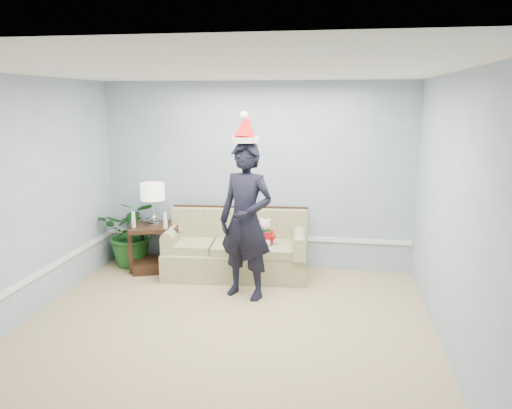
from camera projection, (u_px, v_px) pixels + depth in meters
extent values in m
cube|color=tan|center=(217.00, 345.00, 5.08)|extent=(4.50, 5.00, 0.02)
cube|color=white|center=(212.00, 69.00, 4.52)|extent=(4.50, 5.00, 0.02)
cube|color=#A1B6CE|center=(256.00, 176.00, 7.22)|extent=(4.50, 0.02, 2.70)
cube|color=#A1B6CE|center=(88.00, 332.00, 2.37)|extent=(4.50, 0.02, 2.70)
cube|color=#A1B6CE|center=(2.00, 207.00, 5.15)|extent=(0.02, 5.00, 2.70)
cube|color=#A1B6CE|center=(461.00, 224.00, 4.44)|extent=(0.02, 5.00, 2.70)
cube|color=white|center=(256.00, 237.00, 7.38)|extent=(4.48, 0.03, 0.06)
cube|color=white|center=(13.00, 289.00, 5.33)|extent=(0.03, 4.98, 0.06)
cube|color=#4C5628|center=(235.00, 262.00, 7.03)|extent=(2.02, 1.00, 0.37)
cube|color=#4C5628|center=(192.00, 245.00, 7.03)|extent=(0.63, 0.72, 0.11)
cube|color=#4C5628|center=(235.00, 247.00, 6.94)|extent=(0.63, 0.72, 0.11)
cube|color=#4C5628|center=(278.00, 249.00, 6.84)|extent=(0.63, 0.72, 0.11)
cube|color=#4C5628|center=(239.00, 226.00, 7.25)|extent=(1.97, 0.34, 0.52)
cube|color=black|center=(240.00, 208.00, 7.26)|extent=(1.96, 0.21, 0.05)
cube|color=#4C5628|center=(174.00, 239.00, 7.11)|extent=(0.24, 0.85, 0.22)
cube|color=#4C5628|center=(299.00, 245.00, 6.83)|extent=(0.24, 0.85, 0.22)
cube|color=#331B12|center=(154.00, 227.00, 7.16)|extent=(0.85, 0.78, 0.06)
cube|color=#331B12|center=(156.00, 264.00, 7.28)|extent=(0.76, 0.69, 0.16)
cube|color=#331B12|center=(130.00, 251.00, 7.05)|extent=(0.07, 0.07, 0.67)
cube|color=#331B12|center=(168.00, 253.00, 6.97)|extent=(0.07, 0.07, 0.67)
cube|color=#331B12|center=(142.00, 242.00, 7.49)|extent=(0.07, 0.07, 0.67)
cube|color=#331B12|center=(178.00, 244.00, 7.40)|extent=(0.07, 0.07, 0.67)
cylinder|color=silver|center=(154.00, 224.00, 7.15)|extent=(0.16, 0.16, 0.03)
sphere|color=silver|center=(154.00, 218.00, 7.13)|extent=(0.10, 0.10, 0.10)
cylinder|color=silver|center=(153.00, 208.00, 7.10)|extent=(0.03, 0.03, 0.34)
cylinder|color=white|center=(152.00, 191.00, 7.06)|extent=(0.34, 0.34, 0.23)
cylinder|color=silver|center=(134.00, 223.00, 7.01)|extent=(0.06, 0.06, 0.12)
cylinder|color=white|center=(133.00, 215.00, 6.99)|extent=(0.05, 0.05, 0.10)
cylinder|color=silver|center=(165.00, 224.00, 6.94)|extent=(0.06, 0.06, 0.12)
cylinder|color=white|center=(165.00, 216.00, 6.92)|extent=(0.05, 0.05, 0.10)
imported|color=#1B521D|center=(133.00, 232.00, 7.41)|extent=(1.00, 0.90, 1.01)
imported|color=black|center=(246.00, 221.00, 6.12)|extent=(0.83, 0.68, 1.95)
cylinder|color=white|center=(246.00, 140.00, 5.92)|extent=(0.36, 0.36, 0.06)
cone|color=red|center=(246.00, 126.00, 5.91)|extent=(0.31, 0.38, 0.37)
sphere|color=white|center=(244.00, 115.00, 5.78)|extent=(0.10, 0.10, 0.10)
sphere|color=white|center=(265.00, 236.00, 6.86)|extent=(0.22, 0.22, 0.22)
cylinder|color=red|center=(265.00, 236.00, 6.86)|extent=(0.26, 0.26, 0.15)
cylinder|color=#145F23|center=(265.00, 230.00, 6.84)|extent=(0.17, 0.17, 0.03)
sphere|color=white|center=(260.00, 243.00, 6.79)|extent=(0.10, 0.10, 0.10)
sphere|color=white|center=(268.00, 243.00, 6.77)|extent=(0.10, 0.10, 0.10)
sphere|color=white|center=(265.00, 225.00, 6.82)|extent=(0.15, 0.15, 0.15)
sphere|color=black|center=(264.00, 228.00, 6.73)|extent=(0.02, 0.02, 0.02)
sphere|color=white|center=(261.00, 220.00, 6.82)|extent=(0.06, 0.06, 0.06)
sphere|color=white|center=(269.00, 220.00, 6.80)|extent=(0.06, 0.06, 0.06)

